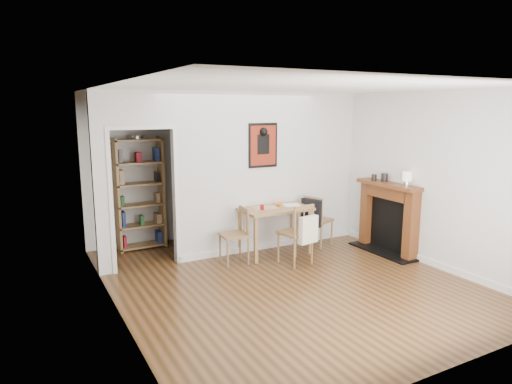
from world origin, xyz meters
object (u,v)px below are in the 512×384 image
orange_fruit (279,203)px  ceramic_jar_b (374,177)px  ceramic_jar_a (385,177)px  chair_front (296,233)px  chair_right (318,220)px  fireplace (389,215)px  dining_table (274,213)px  notebook (291,205)px  chair_left (234,236)px  bookshelf (140,194)px  mantel_lamp (407,177)px  red_glass (262,207)px

orange_fruit → ceramic_jar_b: ceramic_jar_b is taller
ceramic_jar_a → chair_front: bearing=177.0°
chair_right → fireplace: 1.18m
chair_front → dining_table: bearing=93.2°
dining_table → notebook: notebook is taller
chair_left → chair_right: size_ratio=0.99×
bookshelf → mantel_lamp: 4.32m
notebook → ceramic_jar_b: (1.28, -0.54, 0.44)m
mantel_lamp → chair_right: bearing=123.6°
chair_right → red_glass: (-1.13, -0.06, 0.35)m
chair_left → chair_right: (1.66, 0.13, 0.02)m
chair_right → chair_front: chair_front is taller
ceramic_jar_a → ceramic_jar_b: ceramic_jar_a is taller
fireplace → chair_right: bearing=134.7°
bookshelf → ceramic_jar_a: bookshelf is taller
fireplace → ceramic_jar_b: (-0.09, 0.29, 0.60)m
notebook → dining_table: bearing=-180.0°
dining_table → red_glass: bearing=-166.8°
chair_left → bookshelf: (-1.04, 1.45, 0.49)m
notebook → chair_left: bearing=-173.6°
chair_front → ceramic_jar_b: 1.73m
chair_front → red_glass: bearing=119.1°
bookshelf → dining_table: bearing=-35.9°
mantel_lamp → bookshelf: bearing=144.3°
ceramic_jar_b → chair_right: bearing=143.4°
chair_front → ceramic_jar_b: bearing=1.9°
bookshelf → notebook: bookshelf is taller
bookshelf → ceramic_jar_b: (3.43, -1.86, 0.29)m
fireplace → notebook: fireplace is taller
fireplace → ceramic_jar_a: (0.01, 0.15, 0.61)m
chair_left → orange_fruit: (0.90, 0.18, 0.38)m
chair_left → ceramic_jar_a: bearing=-12.6°
chair_right → red_glass: chair_right is taller
red_glass → bookshelf: bearing=138.6°
chair_right → fireplace: fireplace is taller
chair_left → chair_right: 1.66m
fireplace → red_glass: (-1.95, 0.76, 0.19)m
red_glass → chair_left: bearing=-173.3°
dining_table → red_glass: (-0.26, -0.06, 0.13)m
chair_left → chair_right: bearing=4.3°
chair_left → fireplace: 2.58m
red_glass → ceramic_jar_a: (1.96, -0.62, 0.42)m
fireplace → bookshelf: bearing=148.6°
orange_fruit → mantel_lamp: 2.05m
red_glass → notebook: bearing=6.0°
bookshelf → ceramic_jar_a: 4.07m
chair_left → orange_fruit: size_ratio=10.79×
chair_left → mantel_lamp: mantel_lamp is taller
mantel_lamp → ceramic_jar_b: bearing=95.6°
dining_table → chair_left: bearing=-171.1°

